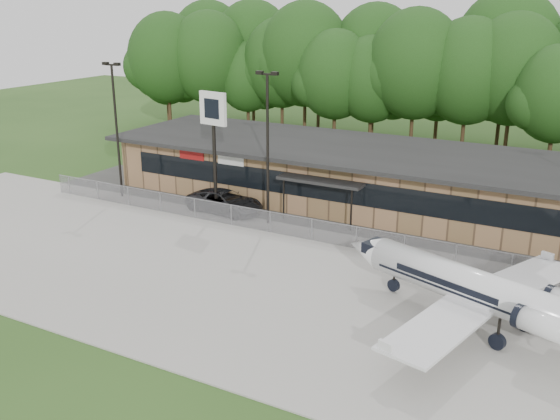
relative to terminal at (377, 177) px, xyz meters
The scene contains 11 objects.
ground 24.04m from the terminal, 89.99° to the right, with size 160.00×160.00×0.00m, color #29491A.
apron 16.08m from the terminal, 89.99° to the right, with size 64.00×18.00×0.08m, color #9E9B93.
parking_lot 4.93m from the terminal, 89.96° to the right, with size 50.00×9.00×0.06m, color #383835.
terminal is the anchor object (origin of this frame).
fence 9.05m from the terminal, 89.98° to the right, with size 46.00×0.04×1.52m.
treeline 18.83m from the terminal, 89.99° to the left, with size 72.00×12.00×15.00m, color #193410, non-canonical shape.
light_pole_left 19.84m from the terminal, 157.54° to the right, with size 1.55×0.30×10.23m.
light_pole_mid 9.73m from the terminal, 123.89° to the right, with size 1.55×0.30×10.23m.
business_jet 18.73m from the terminal, 54.80° to the right, with size 15.33×13.72×5.23m.
suv 11.27m from the terminal, 143.24° to the right, with size 2.64×5.73×1.59m, color #2F2F32.
pole_sign 12.63m from the terminal, 142.85° to the right, with size 2.27×0.61×8.63m.
Camera 1 is at (14.75, -18.25, 14.36)m, focal length 40.00 mm.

